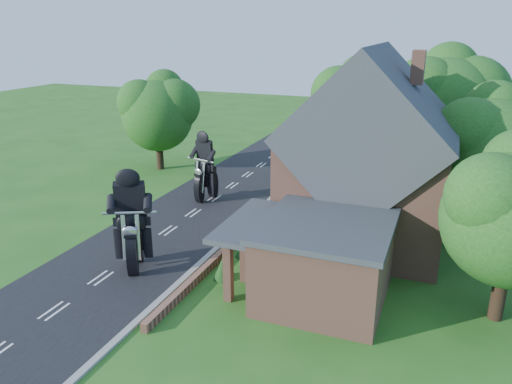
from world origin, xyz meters
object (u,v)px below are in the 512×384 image
(house, at_px, (368,162))
(annex, at_px, (323,258))
(garden_wall, at_px, (251,225))
(motorcycle_lead, at_px, (135,255))
(motorcycle_follow, at_px, (206,190))

(house, xyz_separation_m, annex, (-0.62, -6.80, -2.58))
(annex, bearing_deg, garden_wall, 133.84)
(house, xyz_separation_m, motorcycle_lead, (-9.50, -7.64, -3.59))
(garden_wall, bearing_deg, motorcycle_follow, 143.17)
(garden_wall, xyz_separation_m, annex, (5.57, -5.80, 1.57))
(annex, bearing_deg, motorcycle_lead, -174.58)
(house, relative_size, motorcycle_follow, 6.74)
(house, relative_size, motorcycle_lead, 6.30)
(house, distance_m, annex, 7.30)
(house, bearing_deg, annex, -95.24)
(motorcycle_lead, bearing_deg, motorcycle_follow, -108.95)
(garden_wall, height_order, motorcycle_lead, motorcycle_lead)
(garden_wall, distance_m, motorcycle_lead, 7.44)
(annex, xyz_separation_m, motorcycle_follow, (-10.17, 9.25, -1.06))
(motorcycle_lead, bearing_deg, house, -167.45)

